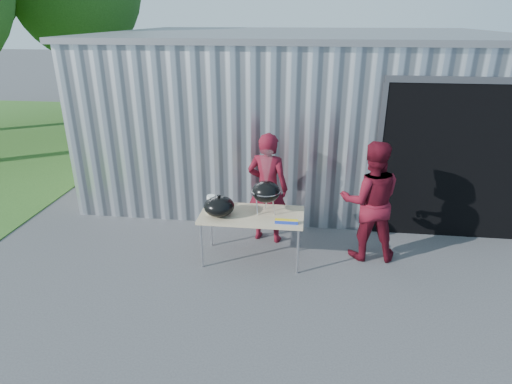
# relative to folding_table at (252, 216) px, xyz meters

# --- Properties ---
(ground) EXTENTS (80.00, 80.00, 0.00)m
(ground) POSITION_rel_folding_table_xyz_m (-0.18, -0.55, -0.71)
(ground) COLOR #434346
(building) EXTENTS (8.20, 6.20, 3.10)m
(building) POSITION_rel_folding_table_xyz_m (0.74, 4.04, 0.83)
(building) COLOR silver
(building) RESTS_ON ground
(folding_table) EXTENTS (1.50, 0.75, 0.75)m
(folding_table) POSITION_rel_folding_table_xyz_m (0.00, 0.00, 0.00)
(folding_table) COLOR tan
(folding_table) RESTS_ON ground
(kettle_grill) EXTENTS (0.42, 0.42, 0.93)m
(kettle_grill) POSITION_rel_folding_table_xyz_m (0.20, 0.07, 0.46)
(kettle_grill) COLOR black
(kettle_grill) RESTS_ON folding_table
(grill_lid) EXTENTS (0.44, 0.44, 0.32)m
(grill_lid) POSITION_rel_folding_table_xyz_m (-0.46, -0.10, 0.18)
(grill_lid) COLOR black
(grill_lid) RESTS_ON folding_table
(paper_towels) EXTENTS (0.12, 0.12, 0.28)m
(paper_towels) POSITION_rel_folding_table_xyz_m (-0.59, -0.05, 0.18)
(paper_towels) COLOR white
(paper_towels) RESTS_ON folding_table
(white_tub) EXTENTS (0.20, 0.15, 0.10)m
(white_tub) POSITION_rel_folding_table_xyz_m (-0.55, 0.19, 0.09)
(white_tub) COLOR white
(white_tub) RESTS_ON folding_table
(foil_box) EXTENTS (0.32, 0.06, 0.06)m
(foil_box) POSITION_rel_folding_table_xyz_m (0.52, -0.25, 0.07)
(foil_box) COLOR #1A33AD
(foil_box) RESTS_ON folding_table
(person_cook) EXTENTS (0.73, 0.55, 1.80)m
(person_cook) POSITION_rel_folding_table_xyz_m (0.16, 0.65, 0.19)
(person_cook) COLOR #5A0D1B
(person_cook) RESTS_ON ground
(person_bystander) EXTENTS (0.91, 0.72, 1.81)m
(person_bystander) POSITION_rel_folding_table_xyz_m (1.71, 0.31, 0.20)
(person_bystander) COLOR #5A0D1B
(person_bystander) RESTS_ON ground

